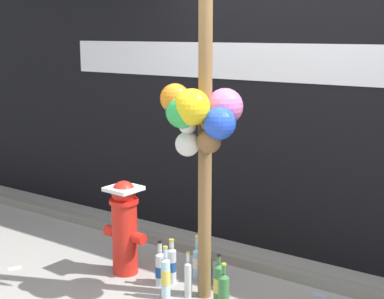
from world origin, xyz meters
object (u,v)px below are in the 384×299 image
bottle_4 (188,278)px  bottle_3 (172,264)px  bottle_5 (224,294)px  bottle_2 (208,270)px  bottle_0 (219,284)px  memorial_post (202,89)px  bottle_7 (197,261)px  fire_hydrant (125,225)px  bottle_6 (166,277)px  bottle_1 (160,268)px

bottle_4 → bottle_3: bearing=154.1°
bottle_3 → bottle_4: size_ratio=1.03×
bottle_3 → bottle_5: size_ratio=0.92×
bottle_2 → bottle_3: bearing=-148.7°
bottle_0 → bottle_5: 0.18m
memorial_post → bottle_5: (0.27, -0.13, -1.38)m
memorial_post → bottle_7: memorial_post is taller
bottle_3 → fire_hydrant: bearing=-172.1°
fire_hydrant → bottle_5: size_ratio=1.97×
bottle_4 → bottle_7: bottle_7 is taller
bottle_0 → bottle_7: bottle_0 is taller
bottle_3 → bottle_4: (0.24, -0.12, -0.00)m
bottle_3 → bottle_6: size_ratio=0.89×
bottle_3 → bottle_2: bearing=31.3°
bottle_2 → bottle_5: (0.37, -0.38, 0.05)m
bottle_2 → bottle_6: bearing=-108.1°
bottle_0 → bottle_7: bearing=143.3°
bottle_0 → bottle_6: 0.40m
bottle_3 → bottle_7: 0.22m
memorial_post → bottle_4: bearing=-173.0°
fire_hydrant → bottle_7: 0.65m
bottle_2 → bottle_3: bottle_3 is taller
bottle_1 → bottle_4: bearing=-6.4°
bottle_6 → bottle_4: bearing=43.8°
bottle_1 → bottle_0: bearing=-1.4°
memorial_post → bottle_4: size_ratio=8.44×
memorial_post → bottle_5: size_ratio=7.52×
bottle_5 → bottle_3: bearing=159.6°
bottle_3 → bottle_5: 0.66m
bottle_6 → bottle_7: bearing=90.6°
fire_hydrant → bottle_3: bearing=7.9°
memorial_post → bottle_3: 1.44m
fire_hydrant → bottle_1: (0.38, -0.03, -0.27)m
bottle_4 → bottle_2: bearing=89.2°
bottle_0 → bottle_4: 0.25m
bottle_6 → bottle_0: bearing=19.9°
bottle_4 → fire_hydrant: bearing=175.1°
bottle_5 → bottle_7: size_ratio=1.09×
bottle_1 → bottle_3: same height
bottle_5 → bottle_2: bearing=134.6°
memorial_post → bottle_6: 1.40m
bottle_2 → bottle_5: size_ratio=0.76×
bottle_2 → bottle_6: size_ratio=0.74×
bottle_3 → bottle_7: same height
fire_hydrant → bottle_5: fire_hydrant is taller
fire_hydrant → bottle_0: bearing=-2.4°
fire_hydrant → bottle_4: bearing=-4.9°
bottle_1 → bottle_3: bearing=59.5°
bottle_4 → bottle_6: size_ratio=0.87×
bottle_0 → bottle_4: bottle_0 is taller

